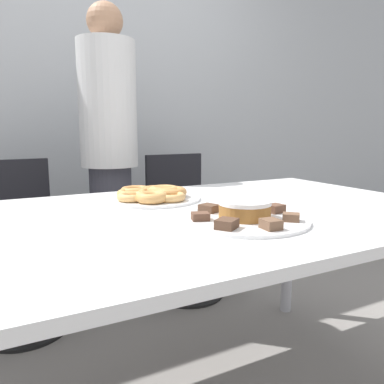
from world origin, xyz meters
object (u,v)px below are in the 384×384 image
(office_chair_right, at_px, (185,228))
(frosted_cake, at_px, (245,209))
(person_standing, at_px, (110,155))
(office_chair_left, at_px, (19,251))
(plate_cake, at_px, (244,220))
(plate_donuts, at_px, (152,198))

(office_chair_right, bearing_deg, frosted_cake, -109.42)
(person_standing, distance_m, office_chair_left, 0.69)
(plate_cake, bearing_deg, person_standing, 94.52)
(office_chair_left, bearing_deg, person_standing, -9.55)
(office_chair_left, relative_size, office_chair_right, 1.00)
(plate_cake, distance_m, frosted_cake, 0.03)
(office_chair_right, bearing_deg, person_standing, -176.59)
(plate_cake, bearing_deg, frosted_cake, -116.57)
(plate_donuts, distance_m, frosted_cake, 0.48)
(plate_cake, height_order, plate_donuts, same)
(plate_cake, bearing_deg, plate_donuts, 103.97)
(plate_cake, height_order, frosted_cake, frosted_cake)
(plate_donuts, relative_size, frosted_cake, 2.40)
(office_chair_right, height_order, plate_donuts, office_chair_right)
(plate_donuts, xyz_separation_m, frosted_cake, (0.11, -0.46, 0.03))
(office_chair_left, relative_size, frosted_cake, 5.60)
(office_chair_right, relative_size, plate_donuts, 2.33)
(frosted_cake, bearing_deg, office_chair_left, 115.92)
(plate_cake, bearing_deg, office_chair_right, 71.86)
(frosted_cake, bearing_deg, office_chair_right, 71.86)
(person_standing, distance_m, office_chair_right, 0.69)
(person_standing, bearing_deg, office_chair_left, 175.39)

